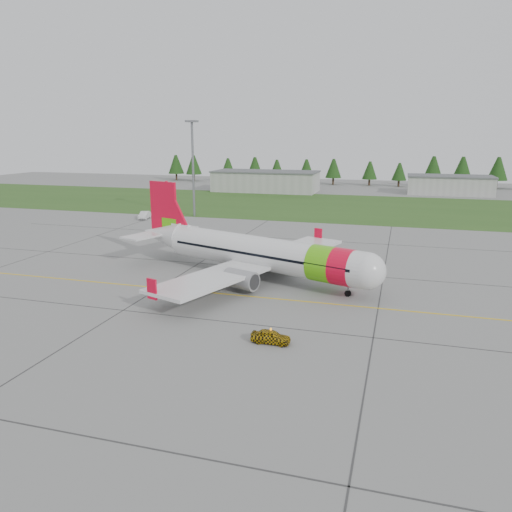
% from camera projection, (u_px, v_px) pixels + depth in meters
% --- Properties ---
extents(ground, '(320.00, 320.00, 0.00)m').
position_uv_depth(ground, '(264.00, 326.00, 46.82)').
color(ground, gray).
rests_on(ground, ground).
extents(aircraft, '(35.42, 33.63, 11.15)m').
position_uv_depth(aircraft, '(257.00, 253.00, 61.72)').
color(aircraft, silver).
rests_on(aircraft, ground).
extents(follow_me_car, '(1.19, 1.40, 3.45)m').
position_uv_depth(follow_me_car, '(271.00, 324.00, 42.57)').
color(follow_me_car, '#E0AE0C').
rests_on(follow_me_car, ground).
extents(service_van, '(1.95, 1.88, 4.75)m').
position_uv_depth(service_van, '(144.00, 208.00, 105.76)').
color(service_van, silver).
rests_on(service_van, ground).
extents(grass_strip, '(320.00, 50.00, 0.03)m').
position_uv_depth(grass_strip, '(353.00, 207.00, 123.24)').
color(grass_strip, '#30561E').
rests_on(grass_strip, ground).
extents(taxi_guideline, '(120.00, 0.25, 0.02)m').
position_uv_depth(taxi_guideline, '(284.00, 299.00, 54.28)').
color(taxi_guideline, gold).
rests_on(taxi_guideline, ground).
extents(hangar_west, '(32.00, 14.00, 6.00)m').
position_uv_depth(hangar_west, '(266.00, 182.00, 156.85)').
color(hangar_west, '#A8A8A3').
rests_on(hangar_west, ground).
extents(hangar_east, '(24.00, 12.00, 5.20)m').
position_uv_depth(hangar_east, '(450.00, 186.00, 149.33)').
color(hangar_east, '#A8A8A3').
rests_on(hangar_east, ground).
extents(floodlight_mast, '(0.50, 0.50, 20.00)m').
position_uv_depth(floodlight_mast, '(193.00, 170.00, 107.28)').
color(floodlight_mast, slate).
rests_on(floodlight_mast, ground).
extents(treeline, '(160.00, 8.00, 10.00)m').
position_uv_depth(treeline, '(369.00, 171.00, 174.25)').
color(treeline, '#1C3F14').
rests_on(treeline, ground).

